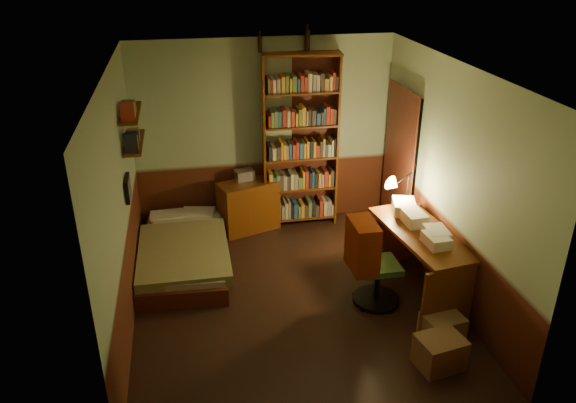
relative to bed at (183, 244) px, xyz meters
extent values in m
cube|color=black|center=(1.19, -0.97, -0.29)|extent=(3.50, 4.00, 0.02)
cube|color=silver|center=(1.19, -0.97, 2.33)|extent=(3.50, 4.00, 0.02)
cube|color=#8FA47F|center=(1.19, 1.04, 1.02)|extent=(3.50, 0.02, 2.60)
cube|color=#8FA47F|center=(-0.57, -0.97, 1.02)|extent=(0.02, 4.00, 2.60)
cube|color=#8FA47F|center=(2.95, -0.97, 1.02)|extent=(0.02, 4.00, 2.60)
cube|color=#8FA47F|center=(1.19, -2.98, 1.02)|extent=(3.50, 0.02, 2.60)
cube|color=black|center=(2.91, 0.33, 0.72)|extent=(0.06, 0.90, 2.00)
cube|color=#461C12|center=(2.88, 0.33, 0.72)|extent=(0.02, 0.98, 2.08)
cube|color=olive|center=(0.00, 0.00, 0.00)|extent=(1.13, 1.97, 0.57)
cube|color=#59290C|center=(0.92, 0.79, 0.07)|extent=(0.88, 0.63, 0.71)
cube|color=#B2B2B7|center=(0.89, 0.92, 0.49)|extent=(0.29, 0.24, 0.13)
cube|color=#59290C|center=(1.67, 0.88, 0.92)|extent=(1.06, 0.42, 2.41)
cylinder|color=black|center=(1.15, 0.99, 2.23)|extent=(0.06, 0.06, 0.21)
cylinder|color=black|center=(1.77, 0.99, 2.26)|extent=(0.09, 0.09, 0.27)
cube|color=#59290C|center=(2.63, -1.13, 0.11)|extent=(0.81, 1.55, 0.80)
cube|color=silver|center=(2.60, -0.62, 0.58)|extent=(0.33, 0.40, 0.14)
cone|color=black|center=(2.72, -0.39, 0.85)|extent=(0.26, 0.26, 0.67)
cube|color=#306231|center=(2.11, -1.22, 0.20)|extent=(0.49, 0.44, 0.98)
cube|color=#8E2A09|center=(1.86, -1.14, 0.97)|extent=(0.40, 0.53, 0.56)
cube|color=#59290C|center=(-0.45, 0.13, 1.32)|extent=(0.20, 0.90, 0.03)
cube|color=#59290C|center=(-0.45, 0.13, 1.67)|extent=(0.20, 0.90, 0.03)
cube|color=black|center=(-0.53, -0.37, 0.97)|extent=(0.04, 0.32, 0.26)
cube|color=brown|center=(2.36, -2.33, -0.13)|extent=(0.48, 0.41, 0.32)
cube|color=brown|center=(2.55, -1.96, -0.15)|extent=(0.44, 0.38, 0.27)
camera|label=1|loc=(0.15, -6.21, 3.45)|focal=35.00mm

